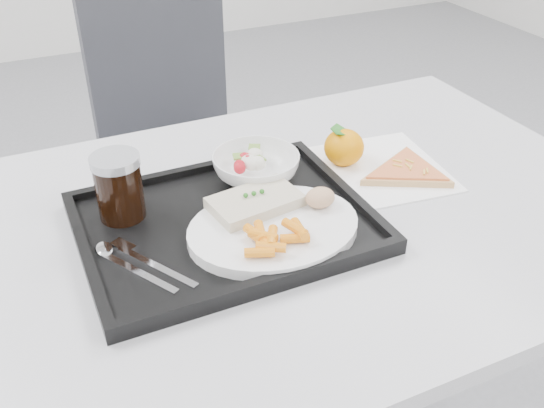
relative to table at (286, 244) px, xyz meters
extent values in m
cube|color=silver|center=(0.00, 0.00, 0.05)|extent=(1.20, 0.80, 0.03)
cylinder|color=#47474C|center=(0.54, 0.34, -0.32)|extent=(0.04, 0.04, 0.72)
cube|color=#303238|center=(0.03, 0.72, -0.23)|extent=(0.48, 0.48, 0.04)
cube|color=#303238|center=(0.03, 0.91, 0.02)|extent=(0.42, 0.09, 0.46)
cylinder|color=#47474C|center=(-0.15, 0.54, -0.47)|extent=(0.03, 0.03, 0.43)
cylinder|color=#47474C|center=(0.21, 0.54, -0.47)|extent=(0.03, 0.03, 0.43)
cylinder|color=#47474C|center=(-0.15, 0.90, -0.47)|extent=(0.03, 0.03, 0.43)
cylinder|color=#47474C|center=(0.21, 0.90, -0.47)|extent=(0.03, 0.03, 0.43)
cube|color=black|center=(-0.11, 0.00, 0.07)|extent=(0.45, 0.35, 0.01)
cube|color=black|center=(-0.11, 0.17, 0.09)|extent=(0.45, 0.02, 0.01)
cube|color=black|center=(-0.11, -0.17, 0.09)|extent=(0.45, 0.02, 0.01)
cube|color=black|center=(0.11, 0.00, 0.09)|extent=(0.02, 0.32, 0.01)
cube|color=black|center=(-0.33, 0.00, 0.09)|extent=(0.02, 0.32, 0.01)
cylinder|color=white|center=(-0.05, -0.06, 0.09)|extent=(0.27, 0.27, 0.02)
cube|color=beige|center=(-0.06, -0.01, 0.11)|extent=(0.15, 0.10, 0.02)
sphere|color=#236B1C|center=(-0.07, 0.00, 0.12)|extent=(0.01, 0.01, 0.01)
sphere|color=#236B1C|center=(-0.06, 0.00, 0.12)|extent=(0.01, 0.01, 0.01)
sphere|color=#236B1C|center=(-0.05, 0.00, 0.12)|extent=(0.01, 0.01, 0.01)
ellipsoid|color=#CAB87E|center=(0.03, -0.05, 0.12)|extent=(0.06, 0.05, 0.03)
imported|color=white|center=(-0.01, 0.10, 0.11)|extent=(0.15, 0.15, 0.05)
cylinder|color=black|center=(-0.25, 0.08, 0.13)|extent=(0.07, 0.07, 0.10)
cylinder|color=#A5A8AD|center=(-0.25, 0.08, 0.18)|extent=(0.08, 0.08, 0.01)
cube|color=silver|center=(-0.27, -0.07, 0.08)|extent=(0.09, 0.14, 0.00)
ellipsoid|color=silver|center=(-0.30, 0.00, 0.09)|extent=(0.04, 0.05, 0.01)
cube|color=silver|center=(-0.24, -0.07, 0.08)|extent=(0.09, 0.14, 0.00)
cube|color=silver|center=(-0.27, 0.00, 0.08)|extent=(0.04, 0.04, 0.00)
cube|color=white|center=(0.21, 0.06, 0.07)|extent=(0.28, 0.27, 0.00)
ellipsoid|color=#F04B00|center=(0.17, 0.10, 0.10)|extent=(0.08, 0.08, 0.07)
cube|color=#236B1C|center=(0.17, 0.10, 0.13)|extent=(0.05, 0.05, 0.02)
cube|color=#236B1C|center=(0.17, 0.10, 0.13)|extent=(0.05, 0.03, 0.02)
cylinder|color=tan|center=(0.25, 0.01, 0.08)|extent=(0.20, 0.20, 0.01)
cylinder|color=#BA5214|center=(0.25, 0.01, 0.08)|extent=(0.18, 0.18, 0.00)
cube|color=#EABC47|center=(0.25, 0.01, 0.09)|extent=(0.01, 0.01, 0.00)
cube|color=#EABC47|center=(0.27, -0.01, 0.09)|extent=(0.01, 0.02, 0.00)
cube|color=#EABC47|center=(0.27, 0.03, 0.09)|extent=(0.01, 0.02, 0.00)
cube|color=#EABC47|center=(0.25, 0.04, 0.09)|extent=(0.01, 0.02, 0.00)
cube|color=#EABC47|center=(0.24, 0.02, 0.09)|extent=(0.01, 0.02, 0.00)
cube|color=#EABC47|center=(0.27, -0.01, 0.09)|extent=(0.01, 0.02, 0.00)
cube|color=#EABC47|center=(0.25, 0.02, 0.09)|extent=(0.00, 0.02, 0.00)
cylinder|color=orange|center=(-0.09, -0.09, 0.11)|extent=(0.03, 0.05, 0.01)
cylinder|color=orange|center=(-0.09, -0.09, 0.11)|extent=(0.02, 0.05, 0.01)
cylinder|color=orange|center=(-0.03, -0.11, 0.12)|extent=(0.02, 0.04, 0.01)
cylinder|color=orange|center=(-0.08, -0.11, 0.11)|extent=(0.03, 0.04, 0.01)
cylinder|color=orange|center=(-0.09, -0.10, 0.12)|extent=(0.04, 0.04, 0.01)
cylinder|color=orange|center=(-0.09, -0.13, 0.11)|extent=(0.04, 0.03, 0.01)
cylinder|color=orange|center=(-0.09, -0.11, 0.11)|extent=(0.03, 0.05, 0.01)
cylinder|color=orange|center=(-0.11, -0.13, 0.11)|extent=(0.05, 0.03, 0.01)
cylinder|color=orange|center=(-0.05, -0.12, 0.11)|extent=(0.05, 0.03, 0.01)
cylinder|color=orange|center=(-0.04, -0.11, 0.12)|extent=(0.03, 0.05, 0.01)
sphere|color=#B1141D|center=(-0.04, 0.10, 0.12)|extent=(0.02, 0.02, 0.02)
sphere|color=#B1141D|center=(-0.05, 0.09, 0.12)|extent=(0.02, 0.02, 0.02)
sphere|color=#B1141D|center=(-0.02, 0.10, 0.12)|extent=(0.02, 0.02, 0.02)
sphere|color=#B1141D|center=(-0.03, 0.12, 0.12)|extent=(0.02, 0.02, 0.02)
ellipsoid|color=silver|center=(0.00, 0.12, 0.12)|extent=(0.03, 0.03, 0.02)
ellipsoid|color=silver|center=(-0.01, 0.09, 0.12)|extent=(0.03, 0.03, 0.02)
ellipsoid|color=silver|center=(-0.02, 0.10, 0.12)|extent=(0.03, 0.03, 0.02)
ellipsoid|color=silver|center=(-0.02, 0.10, 0.12)|extent=(0.03, 0.03, 0.02)
cube|color=olive|center=(0.00, 0.14, 0.12)|extent=(0.03, 0.03, 0.00)
cube|color=olive|center=(-0.03, 0.12, 0.12)|extent=(0.03, 0.03, 0.00)
cube|color=olive|center=(-0.01, 0.10, 0.12)|extent=(0.02, 0.02, 0.00)
camera|label=1|loc=(-0.37, -0.75, 0.63)|focal=40.00mm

